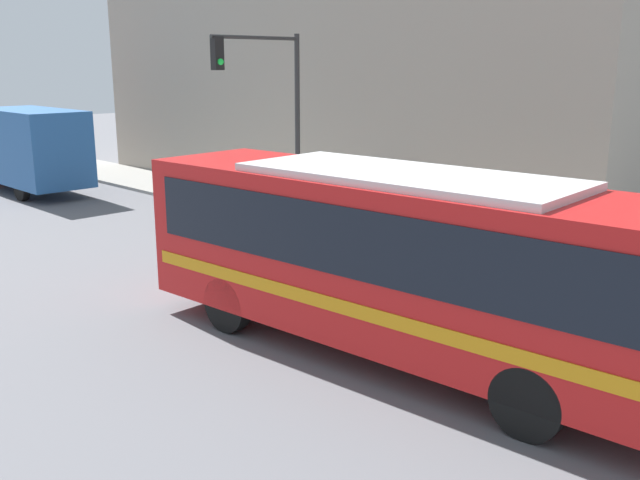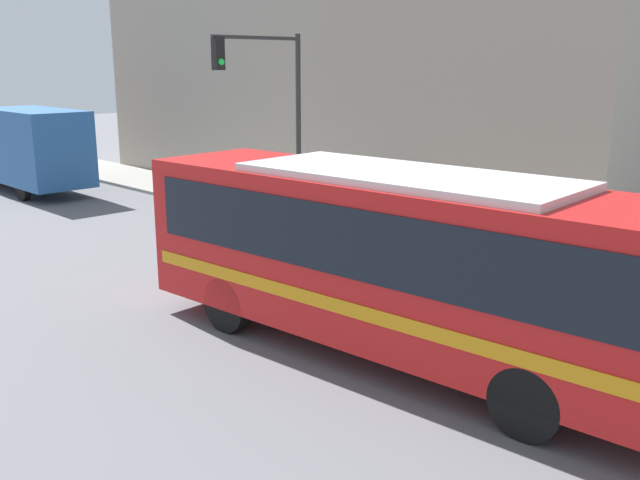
# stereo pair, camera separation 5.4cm
# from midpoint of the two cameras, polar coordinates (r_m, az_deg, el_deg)

# --- Properties ---
(ground_plane) EXTENTS (120.00, 120.00, 0.00)m
(ground_plane) POSITION_cam_midpoint_polar(r_m,az_deg,el_deg) (12.96, 11.13, -9.03)
(ground_plane) COLOR slate
(sidewalk) EXTENTS (3.13, 70.00, 0.12)m
(sidewalk) POSITION_cam_midpoint_polar(r_m,az_deg,el_deg) (31.43, -13.48, 4.59)
(sidewalk) COLOR gray
(sidewalk) RESTS_ON ground_plane
(building_facade) EXTENTS (6.00, 24.43, 11.84)m
(building_facade) POSITION_cam_midpoint_polar(r_m,az_deg,el_deg) (28.58, 1.49, 15.86)
(building_facade) COLOR #9E9384
(building_facade) RESTS_ON ground_plane
(city_bus) EXTENTS (3.25, 10.57, 3.28)m
(city_bus) POSITION_cam_midpoint_polar(r_m,az_deg,el_deg) (12.06, 6.54, -1.02)
(city_bus) COLOR red
(city_bus) RESTS_ON ground_plane
(delivery_truck) EXTENTS (2.36, 7.37, 3.27)m
(delivery_truck) POSITION_cam_midpoint_polar(r_m,az_deg,el_deg) (30.53, -22.55, 6.86)
(delivery_truck) COLOR #265999
(delivery_truck) RESTS_ON ground_plane
(fire_hydrant) EXTENTS (0.28, 0.37, 0.84)m
(fire_hydrant) POSITION_cam_midpoint_polar(r_m,az_deg,el_deg) (19.27, 8.62, 0.44)
(fire_hydrant) COLOR red
(fire_hydrant) RESTS_ON sidewalk
(traffic_light_pole) EXTENTS (3.28, 0.35, 5.73)m
(traffic_light_pole) POSITION_cam_midpoint_polar(r_m,az_deg,el_deg) (21.69, -4.02, 11.39)
(traffic_light_pole) COLOR #2D2D2D
(traffic_light_pole) RESTS_ON sidewalk
(parking_meter) EXTENTS (0.14, 0.14, 1.29)m
(parking_meter) POSITION_cam_midpoint_polar(r_m,az_deg,el_deg) (21.28, 1.44, 3.14)
(parking_meter) COLOR #2D2D2D
(parking_meter) RESTS_ON sidewalk
(pedestrian_near_corner) EXTENTS (0.34, 0.34, 1.65)m
(pedestrian_near_corner) POSITION_cam_midpoint_polar(r_m,az_deg,el_deg) (22.52, 3.71, 3.63)
(pedestrian_near_corner) COLOR #23283D
(pedestrian_near_corner) RESTS_ON sidewalk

